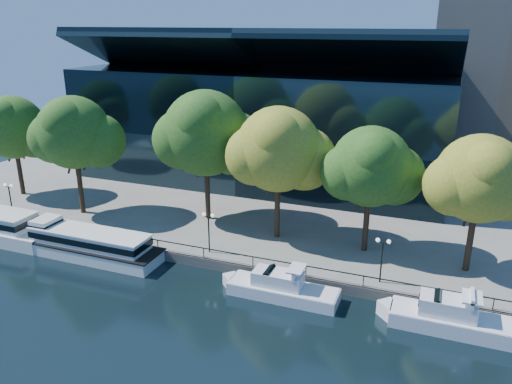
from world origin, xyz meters
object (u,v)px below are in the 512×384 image
at_px(tree_4, 372,169).
at_px(lamp_0, 9,193).
at_px(tree_2, 207,135).
at_px(cruiser_far, 447,316).
at_px(tree_5, 481,181).
at_px(tree_0, 14,129).
at_px(tree_3, 280,151).
at_px(cruiser_near, 278,287).
at_px(lamp_1, 209,223).
at_px(tour_boat, 82,242).
at_px(lamp_2, 382,250).
at_px(tree_1, 75,134).

bearing_deg(tree_4, lamp_0, -171.54).
xyz_separation_m(tree_2, tree_4, (17.89, -2.03, -1.26)).
bearing_deg(lamp_0, tree_4, 8.46).
bearing_deg(cruiser_far, tree_5, 79.66).
relative_size(tree_0, tree_3, 0.93).
bearing_deg(tree_0, cruiser_near, -15.39).
bearing_deg(lamp_1, tour_boat, -164.99).
bearing_deg(tree_0, tour_boat, -29.77).
bearing_deg(lamp_2, tour_boat, -173.38).
relative_size(cruiser_near, tree_3, 0.77).
height_order(tree_0, tree_5, tree_0).
relative_size(tree_1, lamp_1, 3.36).
relative_size(tree_2, tree_3, 1.07).
height_order(cruiser_far, lamp_2, lamp_2).
height_order(tree_2, lamp_1, tree_2).
distance_m(cruiser_far, lamp_2, 7.21).
relative_size(cruiser_far, lamp_1, 2.54).
relative_size(cruiser_near, cruiser_far, 1.01).
xyz_separation_m(tour_boat, tree_5, (35.67, 8.26, 8.02)).
height_order(tree_0, tree_3, tree_3).
xyz_separation_m(tree_5, lamp_2, (-7.06, -4.94, -5.45)).
distance_m(tree_2, lamp_2, 22.49).
height_order(tree_1, tree_2, tree_2).
height_order(tree_0, lamp_2, tree_0).
bearing_deg(tree_5, tree_3, 177.45).
bearing_deg(tree_3, tree_1, -176.04).
height_order(tree_4, lamp_0, tree_4).
height_order(tree_1, tree_3, tree_1).
xyz_separation_m(tree_0, tree_5, (53.20, -1.77, -0.08)).
xyz_separation_m(tree_0, tree_4, (43.99, -0.93, -0.19)).
bearing_deg(tour_boat, lamp_0, 165.01).
height_order(cruiser_near, lamp_2, lamp_2).
distance_m(lamp_1, lamp_2, 16.22).
xyz_separation_m(tree_3, tree_5, (18.20, -0.81, -0.68)).
bearing_deg(tour_boat, lamp_2, 6.62).
relative_size(tour_boat, lamp_1, 4.35).
bearing_deg(tree_3, tree_4, 0.16).
bearing_deg(lamp_2, tree_1, 173.17).
relative_size(tour_boat, lamp_2, 4.35).
bearing_deg(lamp_2, lamp_0, 180.00).
relative_size(tree_1, tree_3, 1.00).
height_order(tour_boat, lamp_0, lamp_0).
bearing_deg(tree_5, lamp_2, -145.03).
relative_size(tree_0, lamp_1, 3.12).
bearing_deg(cruiser_near, lamp_2, 25.93).
xyz_separation_m(cruiser_far, tree_5, (1.57, 8.59, 8.37)).
distance_m(cruiser_far, tree_3, 21.14).
bearing_deg(lamp_0, tree_0, 127.46).
xyz_separation_m(tree_3, lamp_1, (-5.09, -5.75, -6.13)).
bearing_deg(lamp_0, lamp_1, 0.00).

